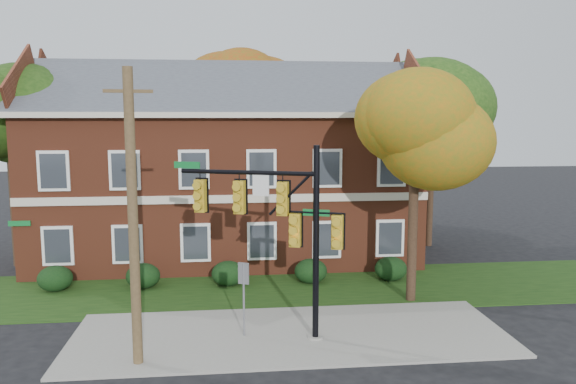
{
  "coord_description": "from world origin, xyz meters",
  "views": [
    {
      "loc": [
        -1.93,
        -16.29,
        7.03
      ],
      "look_at": [
        0.13,
        3.0,
        4.44
      ],
      "focal_mm": 35.0,
      "sensor_mm": 36.0,
      "label": 1
    }
  ],
  "objects": [
    {
      "name": "sidewalk",
      "position": [
        0.0,
        1.0,
        0.04
      ],
      "size": [
        14.0,
        5.0,
        0.08
      ],
      "primitive_type": "cube",
      "color": "gray",
      "rests_on": "ground"
    },
    {
      "name": "apartment_building",
      "position": [
        -2.0,
        11.95,
        4.99
      ],
      "size": [
        18.8,
        8.8,
        9.74
      ],
      "color": "brown",
      "rests_on": "ground"
    },
    {
      "name": "sign_post",
      "position": [
        -1.5,
        1.0,
        1.68
      ],
      "size": [
        0.35,
        0.18,
        2.47
      ],
      "rotation": [
        0.0,
        0.0,
        -0.41
      ],
      "color": "slate",
      "rests_on": "ground"
    },
    {
      "name": "tree_near_right",
      "position": [
        5.22,
        3.87,
        6.67
      ],
      "size": [
        4.5,
        4.25,
        8.58
      ],
      "color": "black",
      "rests_on": "ground"
    },
    {
      "name": "hedge_far_right",
      "position": [
        5.0,
        6.7,
        0.53
      ],
      "size": [
        1.4,
        1.26,
        1.05
      ],
      "primitive_type": "ellipsoid",
      "color": "black",
      "rests_on": "ground"
    },
    {
      "name": "grass_strip",
      "position": [
        0.0,
        6.0,
        0.02
      ],
      "size": [
        30.0,
        6.0,
        0.04
      ],
      "primitive_type": "cube",
      "color": "#193811",
      "rests_on": "ground"
    },
    {
      "name": "ground",
      "position": [
        0.0,
        0.0,
        0.0
      ],
      "size": [
        120.0,
        120.0,
        0.0
      ],
      "primitive_type": "plane",
      "color": "black",
      "rests_on": "ground"
    },
    {
      "name": "tree_right_rear",
      "position": [
        9.31,
        12.81,
        8.12
      ],
      "size": [
        6.3,
        5.95,
        10.62
      ],
      "color": "black",
      "rests_on": "ground"
    },
    {
      "name": "utility_pole",
      "position": [
        -4.57,
        -0.69,
        4.25
      ],
      "size": [
        1.3,
        0.31,
        8.37
      ],
      "rotation": [
        0.0,
        0.0,
        0.13
      ],
      "color": "#4F3D25",
      "rests_on": "ground"
    },
    {
      "name": "tree_left_rear",
      "position": [
        -11.73,
        10.84,
        6.68
      ],
      "size": [
        5.4,
        5.1,
        8.88
      ],
      "color": "black",
      "rests_on": "ground"
    },
    {
      "name": "hedge_center",
      "position": [
        -2.0,
        6.7,
        0.53
      ],
      "size": [
        1.4,
        1.26,
        1.05
      ],
      "primitive_type": "ellipsoid",
      "color": "black",
      "rests_on": "ground"
    },
    {
      "name": "hedge_left",
      "position": [
        -5.5,
        6.7,
        0.53
      ],
      "size": [
        1.4,
        1.26,
        1.05
      ],
      "primitive_type": "ellipsoid",
      "color": "black",
      "rests_on": "ground"
    },
    {
      "name": "hedge_right",
      "position": [
        1.5,
        6.7,
        0.53
      ],
      "size": [
        1.4,
        1.26,
        1.05
      ],
      "primitive_type": "ellipsoid",
      "color": "black",
      "rests_on": "ground"
    },
    {
      "name": "hedge_far_left",
      "position": [
        -9.0,
        6.7,
        0.53
      ],
      "size": [
        1.4,
        1.26,
        1.05
      ],
      "primitive_type": "ellipsoid",
      "color": "black",
      "rests_on": "ground"
    },
    {
      "name": "tree_far_rear",
      "position": [
        -0.66,
        19.79,
        8.84
      ],
      "size": [
        6.84,
        6.46,
        11.52
      ],
      "color": "black",
      "rests_on": "ground"
    },
    {
      "name": "traffic_signal",
      "position": [
        -0.31,
        0.91,
        3.84
      ],
      "size": [
        5.27,
        2.02,
        6.19
      ],
      "rotation": [
        0.0,
        0.0,
        -0.34
      ],
      "color": "gray",
      "rests_on": "ground"
    }
  ]
}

